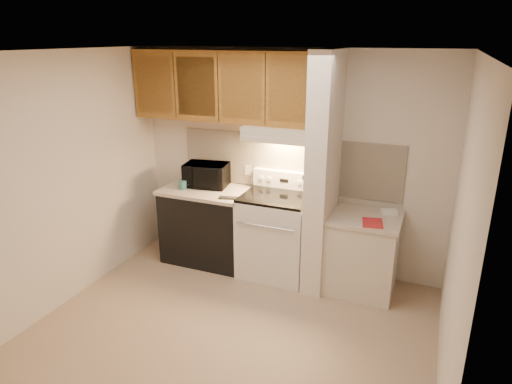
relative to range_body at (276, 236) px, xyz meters
The scene contains 50 objects.
floor 1.24m from the range_body, 90.00° to the right, with size 3.60×3.60×0.00m, color tan.
ceiling 2.34m from the range_body, 90.00° to the right, with size 3.60×3.60×0.00m, color white.
wall_back 0.86m from the range_body, 90.00° to the left, with size 3.60×0.02×2.50m, color beige.
wall_left 2.28m from the range_body, 147.31° to the right, with size 0.02×3.00×2.50m, color beige.
wall_right 2.28m from the range_body, 32.69° to the right, with size 0.02×3.00×2.50m, color beige.
backsplash 0.84m from the range_body, 90.00° to the left, with size 2.60×0.02×0.63m, color #FFECCF.
range_body is the anchor object (origin of this frame).
oven_window 0.32m from the range_body, 90.00° to the right, with size 0.50×0.01×0.30m, color black.
oven_handle 0.44m from the range_body, 90.00° to the right, with size 0.02×0.02×0.65m, color silver.
cooktop 0.48m from the range_body, ahead, with size 0.74×0.64×0.03m, color black.
range_backguard 0.66m from the range_body, 90.00° to the left, with size 0.76×0.08×0.20m, color silver.
range_display 0.64m from the range_body, 90.00° to the left, with size 0.10×0.01×0.04m, color black.
range_knob_left_outer 0.70m from the range_body, 139.40° to the left, with size 0.05×0.05×0.02m, color silver.
range_knob_left_inner 0.66m from the range_body, 126.87° to the left, with size 0.05×0.05×0.02m, color silver.
range_knob_right_inner 0.66m from the range_body, 53.13° to the left, with size 0.05×0.05×0.02m, color silver.
range_knob_right_outer 0.70m from the range_body, 40.60° to the left, with size 0.05×0.05×0.02m, color silver.
dishwasher_front 0.88m from the range_body, behind, with size 1.00×0.63×0.87m, color black.
left_countertop 0.98m from the range_body, behind, with size 1.04×0.67×0.04m, color #C1AF9B.
spoon_rest 0.69m from the range_body, 158.40° to the right, with size 0.24×0.08×0.02m, color black.
teal_jar 1.25m from the range_body, behind, with size 0.09×0.09×0.10m, color #32716D.
outlet 0.86m from the range_body, 146.31° to the left, with size 0.08×0.01×0.12m, color beige.
microwave 1.11m from the range_body, behind, with size 0.50×0.34×0.28m, color black.
partition_pillar 0.94m from the range_body, ahead, with size 0.22×0.70×2.50m, color silver.
pillar_trim 0.93m from the range_body, ahead, with size 0.01×0.70×0.04m, color #996427.
knife_strip 0.95m from the range_body, ahead, with size 0.02×0.42×0.04m, color black.
knife_blade_a 0.87m from the range_body, 29.58° to the right, with size 0.01×0.04×0.16m, color silver.
knife_handle_a 1.01m from the range_body, 30.30° to the right, with size 0.02×0.02×0.10m, color black.
knife_blade_b 0.85m from the range_body, 20.62° to the right, with size 0.01×0.04×0.18m, color silver.
knife_handle_b 0.99m from the range_body, 20.60° to the right, with size 0.02×0.02×0.10m, color black.
knife_blade_c 0.83m from the range_body, 10.35° to the right, with size 0.01×0.04×0.20m, color silver.
knife_handle_c 0.99m from the range_body, ahead, with size 0.02×0.02×0.10m, color black.
knife_blade_d 0.85m from the range_body, ahead, with size 0.01×0.04×0.16m, color silver.
knife_handle_d 0.98m from the range_body, ahead, with size 0.02×0.02×0.10m, color black.
knife_blade_e 0.84m from the range_body, 14.88° to the left, with size 0.01×0.04×0.18m, color silver.
knife_handle_e 0.99m from the range_body, 15.90° to the left, with size 0.02×0.02×0.10m, color black.
oven_mitt 0.83m from the range_body, 23.58° to the left, with size 0.03×0.11×0.26m, color gray.
right_cab_base 0.97m from the range_body, ahead, with size 0.70×0.60×0.81m, color beige.
right_countertop 1.04m from the range_body, ahead, with size 0.74×0.64×0.04m, color #C1AF9B.
red_folder 1.15m from the range_body, ahead, with size 0.19×0.27×0.01m, color #B41F24.
white_box 1.27m from the range_body, ahead, with size 0.16×0.10×0.04m, color white.
range_hood 1.17m from the range_body, 90.00° to the left, with size 0.78×0.44×0.15m, color beige.
hood_lip 1.12m from the range_body, 90.00° to the right, with size 0.78×0.04×0.06m, color beige.
upper_cabinets 1.77m from the range_body, 166.16° to the left, with size 2.18×0.33×0.77m, color #996427.
cab_door_a 2.22m from the range_body, behind, with size 0.46×0.01×0.63m, color #996427.
cab_gap_a 2.04m from the range_body, behind, with size 0.01×0.01×0.73m, color black.
cab_door_b 1.89m from the range_body, behind, with size 0.46×0.01×0.63m, color #996427.
cab_gap_b 1.77m from the range_body, behind, with size 0.01×0.01×0.73m, color black.
cab_door_c 1.68m from the range_body, behind, with size 0.46×0.01×0.63m, color #996427.
cab_gap_c 1.63m from the range_body, behind, with size 0.01×0.01×0.73m, color black.
cab_door_d 1.63m from the range_body, ahead, with size 0.46×0.01×0.63m, color #996427.
Camera 1 is at (1.58, -3.31, 2.61)m, focal length 32.00 mm.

